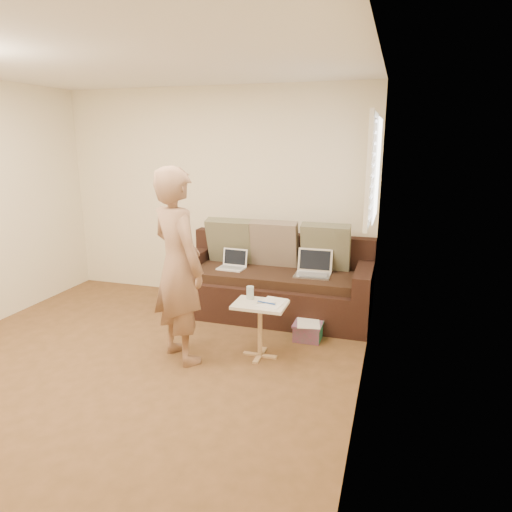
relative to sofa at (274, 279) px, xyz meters
name	(u,v)px	position (x,y,z in m)	size (l,w,h in m)	color
floor	(121,374)	(-0.90, -1.77, -0.42)	(4.50, 4.50, 0.00)	#523A1E
ceiling	(94,52)	(-0.90, -1.77, 2.18)	(4.50, 4.50, 0.00)	white
wall_back	(215,195)	(-0.90, 0.48, 0.87)	(4.00, 4.00, 0.00)	beige
wall_right	(365,244)	(1.10, -1.77, 0.87)	(4.50, 4.50, 0.00)	beige
window_blinds	(374,170)	(1.05, -0.27, 1.28)	(0.12, 0.88, 1.08)	white
sofa	(274,279)	(0.00, 0.00, 0.00)	(2.20, 0.95, 0.85)	black
pillow_left	(230,241)	(-0.60, 0.19, 0.37)	(0.55, 0.14, 0.55)	#595841
pillow_mid	(274,244)	(-0.05, 0.19, 0.37)	(0.55, 0.14, 0.55)	#715E51
pillow_right	(326,247)	(0.55, 0.21, 0.37)	(0.55, 0.14, 0.55)	#595841
laptop_silver	(312,276)	(0.46, -0.07, 0.10)	(0.39, 0.28, 0.26)	#B7BABC
laptop_white	(231,269)	(-0.49, -0.07, 0.10)	(0.30, 0.22, 0.22)	white
person	(178,266)	(-0.53, -1.32, 0.46)	(0.65, 0.44, 1.77)	#855D48
side_table	(260,330)	(0.16, -1.09, -0.16)	(0.48, 0.34, 0.53)	silver
drinking_glass	(250,293)	(0.03, -1.00, 0.16)	(0.07, 0.07, 0.12)	silver
scissors	(266,303)	(0.22, -1.09, 0.11)	(0.18, 0.10, 0.02)	silver
paper_on_table	(272,303)	(0.26, -1.04, 0.11)	(0.21, 0.30, 0.00)	white
striped_box	(308,331)	(0.52, -0.58, -0.33)	(0.29, 0.29, 0.18)	#BE1C74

